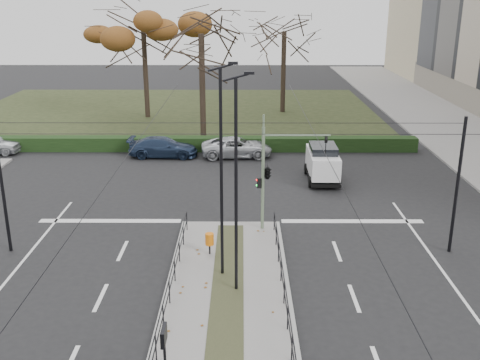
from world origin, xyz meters
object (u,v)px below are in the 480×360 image
object	(u,v)px
traffic_light	(269,171)
white_van	(323,162)
parked_car_third	(163,147)
bare_tree_center	(284,38)
litter_bin	(210,239)
streetlamp_median_far	(222,172)
rust_tree	(143,19)
bare_tree_near	(201,42)
parked_car_fourth	(237,147)
info_panel	(164,344)
streetlamp_median_near	(237,185)

from	to	relation	value
traffic_light	white_van	distance (m)	8.62
parked_car_third	bare_tree_center	world-z (taller)	bare_tree_center
litter_bin	streetlamp_median_far	xyz separation A→B (m)	(0.62, -1.77, 3.55)
traffic_light	parked_car_third	distance (m)	14.61
streetlamp_median_far	rust_tree	distance (m)	31.50
traffic_light	bare_tree_near	world-z (taller)	bare_tree_near
litter_bin	parked_car_fourth	size ratio (longest dim) A/B	0.19
traffic_light	streetlamp_median_far	distance (m)	5.17
parked_car_fourth	bare_tree_near	bearing A→B (deg)	26.59
info_panel	bare_tree_near	xyz separation A→B (m)	(-0.92, 29.06, 5.44)
info_panel	parked_car_fourth	size ratio (longest dim) A/B	0.47
litter_bin	info_panel	world-z (taller)	info_panel
white_van	parked_car_fourth	bearing A→B (deg)	135.02
traffic_light	parked_car_fourth	size ratio (longest dim) A/B	1.01
parked_car_third	parked_car_fourth	size ratio (longest dim) A/B	0.97
white_van	streetlamp_median_far	bearing A→B (deg)	-114.58
rust_tree	streetlamp_median_near	bearing A→B (deg)	-75.04
litter_bin	bare_tree_near	size ratio (longest dim) A/B	0.09
streetlamp_median_far	parked_car_third	distance (m)	18.34
info_panel	streetlamp_median_near	bearing A→B (deg)	73.20
litter_bin	bare_tree_near	bearing A→B (deg)	94.56
streetlamp_median_near	parked_car_fourth	xyz separation A→B (m)	(-0.18, 18.61, -3.60)
litter_bin	white_van	xyz separation A→B (m)	(6.19, 10.42, 0.34)
streetlamp_median_far	parked_car_fourth	size ratio (longest dim) A/B	1.71
info_panel	parked_car_fourth	bearing A→B (deg)	86.13
litter_bin	rust_tree	xyz separation A→B (m)	(-7.22, 28.44, 7.84)
bare_tree_center	litter_bin	bearing A→B (deg)	-99.56
traffic_light	info_panel	bearing A→B (deg)	-105.41
traffic_light	parked_car_third	bearing A→B (deg)	117.64
streetlamp_median_far	white_van	world-z (taller)	streetlamp_median_far
info_panel	rust_tree	distance (m)	38.73
info_panel	bare_tree_center	size ratio (longest dim) A/B	0.24
parked_car_fourth	bare_tree_center	size ratio (longest dim) A/B	0.50
traffic_light	rust_tree	world-z (taller)	rust_tree
info_panel	bare_tree_center	world-z (taller)	bare_tree_center
parked_car_fourth	bare_tree_center	xyz separation A→B (m)	(4.19, 15.26, 6.22)
info_panel	streetlamp_median_far	size ratio (longest dim) A/B	0.28
traffic_light	streetlamp_median_near	xyz separation A→B (m)	(-1.44, -5.80, 1.28)
litter_bin	info_panel	xyz separation A→B (m)	(-0.67, -9.14, 1.14)
parked_car_third	bare_tree_center	size ratio (longest dim) A/B	0.48
parked_car_third	bare_tree_center	bearing A→B (deg)	-29.61
streetlamp_median_far	parked_car_fourth	world-z (taller)	streetlamp_median_far
litter_bin	info_panel	distance (m)	9.23
streetlamp_median_near	white_van	size ratio (longest dim) A/B	2.02
bare_tree_near	info_panel	bearing A→B (deg)	-88.19
litter_bin	streetlamp_median_far	size ratio (longest dim) A/B	0.11
info_panel	parked_car_fourth	world-z (taller)	info_panel
parked_car_third	bare_tree_near	distance (m)	8.37
traffic_light	streetlamp_median_far	bearing A→B (deg)	-113.70
info_panel	streetlamp_median_far	xyz separation A→B (m)	(1.29, 7.37, 2.41)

